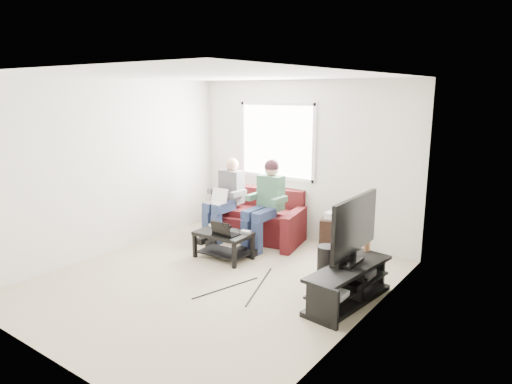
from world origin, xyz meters
TOP-DOWN VIEW (x-y plane):
  - floor at (0.00, 0.00)m, footprint 4.50×4.50m
  - ceiling at (0.00, 0.00)m, footprint 4.50×4.50m
  - wall_back at (0.00, 2.25)m, footprint 4.50×0.00m
  - wall_front at (0.00, -2.25)m, footprint 4.50×0.00m
  - wall_left at (-2.00, 0.00)m, footprint 0.00×4.50m
  - wall_right at (2.00, 0.00)m, footprint 0.00×4.50m
  - window at (-0.50, 2.23)m, footprint 1.48×0.04m
  - sofa at (-0.61, 1.78)m, footprint 1.89×1.09m
  - person_left at (-1.01, 1.48)m, footprint 0.40×0.70m
  - person_right at (-0.21, 1.50)m, footprint 0.40×0.71m
  - laptop_silver at (-1.01, 1.25)m, footprint 0.38×0.32m
  - coffee_table at (-0.40, 0.69)m, footprint 0.83×0.53m
  - laptop_black at (-0.28, 0.61)m, footprint 0.36×0.27m
  - controller_a at (-0.68, 0.81)m, footprint 0.14×0.09m
  - controller_b at (-0.50, 0.87)m, footprint 0.14×0.09m
  - controller_c at (-0.10, 0.84)m, footprint 0.15×0.11m
  - tv_stand at (1.70, 0.44)m, footprint 0.56×1.38m
  - tv at (1.70, 0.54)m, footprint 0.12×1.10m
  - soundbar at (1.58, 0.54)m, footprint 0.12×0.50m
  - drink_cup at (1.65, 1.07)m, footprint 0.08×0.08m
  - console_white at (1.70, 0.04)m, footprint 0.30×0.22m
  - console_grey at (1.70, 0.74)m, footprint 0.34×0.26m
  - console_black at (1.70, 0.39)m, footprint 0.38×0.30m
  - subwoofer at (1.31, 0.64)m, footprint 0.24×0.24m
  - keyboard_floor at (1.55, 0.19)m, footprint 0.25×0.47m
  - end_table at (0.74, 1.92)m, footprint 0.35×0.35m

SIDE VIEW (x-z plane):
  - floor at x=0.00m, z-range 0.00..0.00m
  - keyboard_floor at x=1.55m, z-range 0.00..0.02m
  - tv_stand at x=1.70m, z-range -0.02..0.42m
  - console_white at x=1.70m, z-range 0.24..0.30m
  - console_black at x=1.70m, z-range 0.24..0.31m
  - end_table at x=0.74m, z-range -0.03..0.58m
  - console_grey at x=1.70m, z-range 0.24..0.32m
  - subwoofer at x=1.31m, z-range 0.00..0.55m
  - coffee_table at x=-0.40m, z-range 0.09..0.50m
  - sofa at x=-0.61m, z-range -0.10..0.71m
  - controller_a at x=-0.68m, z-range 0.40..0.44m
  - controller_b at x=-0.50m, z-range 0.40..0.44m
  - controller_c at x=-0.10m, z-range 0.40..0.44m
  - soundbar at x=1.58m, z-range 0.44..0.54m
  - drink_cup at x=1.65m, z-range 0.44..0.56m
  - laptop_black at x=-0.28m, z-range 0.40..0.64m
  - laptop_silver at x=-1.01m, z-range 0.58..0.82m
  - person_left at x=-1.01m, z-range 0.06..1.39m
  - person_right at x=-0.21m, z-range 0.10..1.48m
  - tv at x=1.70m, z-range 0.50..1.31m
  - wall_back at x=0.00m, z-range -0.95..3.55m
  - wall_front at x=0.00m, z-range -0.95..3.55m
  - wall_left at x=-2.00m, z-range -0.95..3.55m
  - wall_right at x=2.00m, z-range -0.95..3.55m
  - window at x=-0.50m, z-range 0.96..2.24m
  - ceiling at x=0.00m, z-range 2.60..2.60m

